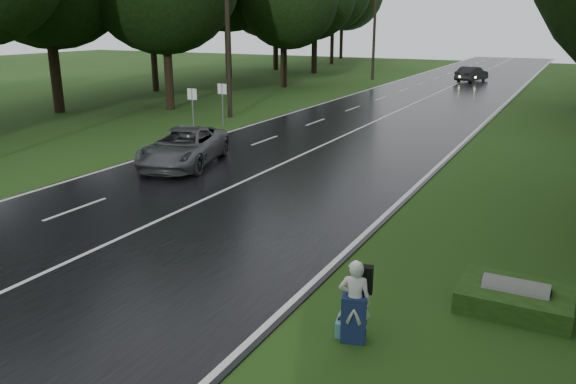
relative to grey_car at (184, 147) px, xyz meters
The scene contains 15 objects.
ground 8.95m from the grey_car, 66.94° to the right, with size 160.00×160.00×0.00m, color #234414.
road 12.33m from the grey_car, 73.50° to the left, with size 12.00×140.00×0.04m, color black.
lane_center 12.32m from the grey_car, 73.50° to the left, with size 0.12×140.00×0.01m, color silver.
grey_car is the anchor object (origin of this frame).
far_car 40.14m from the grey_car, 83.86° to the left, with size 1.53×4.38×1.44m, color black.
hitchhiker 14.37m from the grey_car, 40.31° to the right, with size 0.67×0.63×1.62m.
suitcase 14.07m from the grey_car, 40.83° to the right, with size 0.12×0.42×0.30m, color teal.
culvert 15.02m from the grey_car, 26.22° to the right, with size 0.65×0.65×1.29m, color slate.
utility_pole_mid 12.26m from the grey_car, 114.15° to the left, with size 1.80×0.28×9.34m, color black, non-canonical shape.
utility_pole_far 37.88m from the grey_car, 97.60° to the left, with size 1.80×0.28×10.17m, color black, non-canonical shape.
road_sign_a 6.82m from the grey_car, 123.16° to the left, with size 0.57×0.10×2.38m, color white, non-canonical shape.
road_sign_b 9.25m from the grey_car, 113.71° to the left, with size 0.57×0.10×2.36m, color white, non-canonical shape.
tree_left_d 15.99m from the grey_car, 130.56° to the left, with size 9.26×9.26×14.46m, color black, non-canonical shape.
tree_left_e 29.27m from the grey_car, 109.75° to the left, with size 8.34×8.34×13.04m, color black, non-canonical shape.
tree_left_f 43.85m from the grey_car, 107.86° to the left, with size 9.26×9.26×14.47m, color black, non-canonical shape.
Camera 1 is at (10.65, -9.91, 5.68)m, focal length 35.37 mm.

